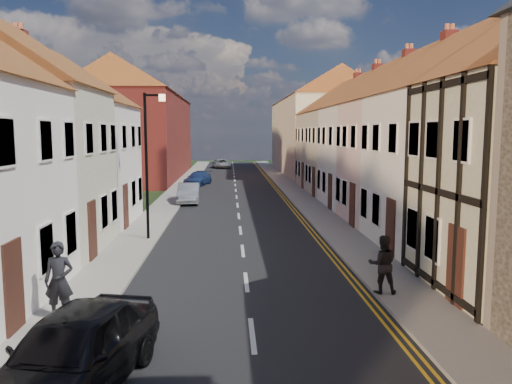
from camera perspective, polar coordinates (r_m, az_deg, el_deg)
name	(u,v)px	position (r m, az deg, el deg)	size (l,w,h in m)	color
road	(238,205)	(31.02, -2.13, -1.53)	(7.00, 90.00, 0.02)	black
pavement_left	(166,205)	(31.25, -10.22, -1.48)	(1.80, 90.00, 0.12)	#A8A299
pavement_right	(308,204)	(31.39, 5.93, -1.37)	(1.80, 90.00, 0.12)	#A8A299
cottage_r_white_near	(484,134)	(21.18, 24.61, 6.08)	(8.30, 6.00, 9.00)	white
cottage_r_cream_mid	(428,133)	(26.09, 19.10, 6.36)	(8.30, 5.20, 9.00)	#FFD2C9
cottage_r_pink	(393,133)	(31.16, 15.35, 6.50)	(8.30, 6.00, 9.00)	white
cottage_r_white_far	(368,133)	(36.33, 12.66, 6.60)	(8.30, 5.20, 9.00)	#BAB39C
cottage_r_cream_far	(349,133)	(41.55, 10.64, 6.65)	(8.30, 6.00, 9.00)	#BAB39C
cottage_l_pink	(45,136)	(26.07, -22.95, 5.96)	(8.30, 6.30, 8.80)	white
block_right_far	(317,125)	(56.54, 6.97, 7.57)	(8.30, 24.20, 10.50)	#BAB39C
block_left_far	(141,125)	(51.45, -13.04, 7.52)	(8.30, 24.20, 10.50)	maroon
lamppost	(148,157)	(20.97, -12.20, 3.98)	(0.88, 0.15, 6.00)	black
car_near	(74,352)	(9.57, -20.13, -16.81)	(1.79, 4.44, 1.51)	black
car_mid	(189,193)	(32.35, -7.71, -0.13)	(1.34, 3.84, 1.27)	#9FA1A7
car_far	(198,178)	(43.18, -6.65, 1.54)	(1.60, 3.95, 1.14)	navy
car_distant	(221,164)	(63.29, -3.98, 3.25)	(1.92, 4.16, 1.15)	#B1B5B9
pedestrian_left	(59,281)	(12.80, -21.59, -9.41)	(0.68, 0.45, 1.86)	black
pedestrian_right	(383,264)	(14.27, 14.26, -8.00)	(0.78, 0.61, 1.61)	black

